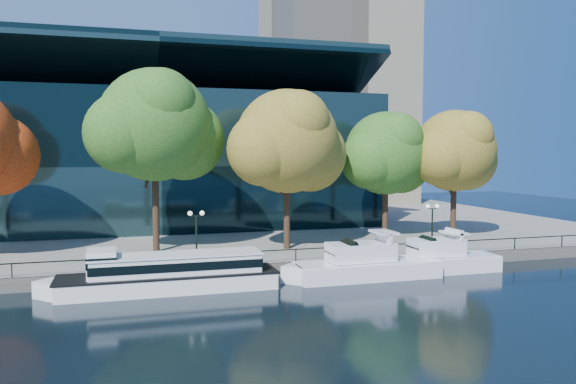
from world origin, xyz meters
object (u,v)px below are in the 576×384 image
object	(u,v)px
tree_3	(289,144)
lamp_2	(432,216)
tree_4	(388,155)
tree_2	(157,127)
lamp_1	(196,225)
cruiser_near	(361,264)
tree_5	(456,153)
tour_boat	(164,272)
cruiser_far	(436,259)

from	to	relation	value
tree_3	lamp_2	xyz separation A→B (m)	(11.40, -4.60, -6.20)
tree_4	tree_3	bearing A→B (deg)	-162.43
tree_2	lamp_1	size ratio (longest dim) A/B	3.83
tree_3	tree_2	bearing A→B (deg)	171.74
lamp_1	cruiser_near	bearing A→B (deg)	-19.29
lamp_1	tree_5	bearing A→B (deg)	13.64
tour_boat	tree_3	bearing A→B (deg)	36.47
cruiser_near	lamp_2	size ratio (longest dim) A/B	3.01
cruiser_far	lamp_2	world-z (taller)	lamp_2
cruiser_near	lamp_2	xyz separation A→B (m)	(8.34, 4.10, 2.89)
cruiser_far	tree_4	world-z (taller)	tree_4
cruiser_far	tree_5	bearing A→B (deg)	51.07
lamp_1	tree_3	bearing A→B (deg)	28.00
tree_2	lamp_1	xyz separation A→B (m)	(2.43, -6.21, -7.53)
tree_5	tour_boat	bearing A→B (deg)	-160.69
cruiser_near	tree_5	world-z (taller)	tree_5
lamp_2	tree_2	bearing A→B (deg)	164.56
tree_4	cruiser_far	bearing A→B (deg)	-97.30
tree_3	tree_4	bearing A→B (deg)	17.57
tree_4	cruiser_near	bearing A→B (deg)	-123.53
cruiser_far	tree_5	world-z (taller)	tree_5
lamp_1	cruiser_far	bearing A→B (deg)	-11.16
cruiser_near	tree_4	xyz separation A→B (m)	(8.11, 12.24, 8.08)
tour_boat	cruiser_far	distance (m)	21.01
tree_2	tree_4	world-z (taller)	tree_2
lamp_1	tour_boat	bearing A→B (deg)	-125.43
tree_3	cruiser_near	bearing A→B (deg)	-70.64
cruiser_far	tree_3	size ratio (longest dim) A/B	0.75
tour_boat	tree_2	size ratio (longest dim) A/B	1.04
cruiser_near	cruiser_far	xyz separation A→B (m)	(6.60, 0.48, -0.02)
tour_boat	cruiser_far	world-z (taller)	cruiser_far
tree_3	lamp_2	bearing A→B (deg)	-21.99
tree_5	lamp_1	distance (m)	27.72
tour_boat	cruiser_far	size ratio (longest dim) A/B	1.55
tree_4	lamp_1	bearing A→B (deg)	-157.68
tree_5	lamp_1	xyz separation A→B (m)	(-26.42, -6.41, -5.43)
tour_boat	tree_5	size ratio (longest dim) A/B	1.27
tree_4	tree_2	bearing A→B (deg)	-175.06
tree_5	lamp_1	world-z (taller)	tree_5
tree_2	lamp_2	xyz separation A→B (m)	(22.49, -6.21, -7.53)
cruiser_near	lamp_1	size ratio (longest dim) A/B	3.01
cruiser_far	tree_5	distance (m)	15.35
cruiser_near	lamp_2	bearing A→B (deg)	26.17
tree_4	tree_5	xyz separation A→B (m)	(6.59, -1.73, 0.24)
tree_5	lamp_1	bearing A→B (deg)	-166.36
tree_2	cruiser_far	bearing A→B (deg)	-25.34
tour_boat	lamp_2	world-z (taller)	lamp_2
tree_5	tree_3	bearing A→B (deg)	-174.18
tree_2	lamp_1	world-z (taller)	tree_2
cruiser_far	lamp_1	distance (m)	18.90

